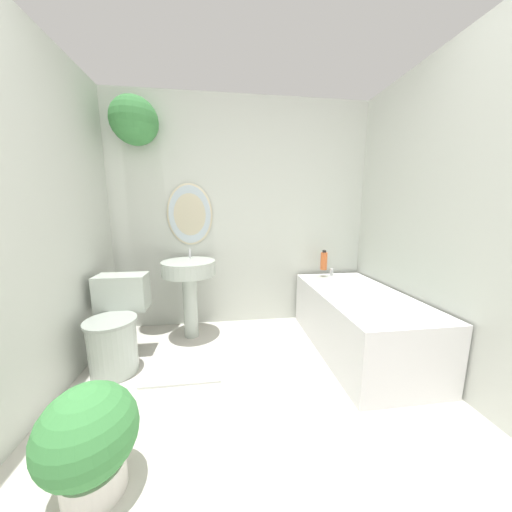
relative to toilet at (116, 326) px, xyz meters
name	(u,v)px	position (x,y,z in m)	size (l,w,h in m)	color
wall_back	(226,202)	(0.91, 0.73, 1.00)	(2.82, 0.43, 2.40)	silver
wall_left	(19,220)	(-0.29, -0.41, 0.86)	(0.06, 2.39, 2.40)	silver
wall_right	(449,218)	(2.46, -0.41, 0.86)	(0.06, 2.39, 2.40)	silver
toilet	(116,326)	(0.00, 0.00, 0.00)	(0.41, 0.58, 0.72)	#B2BCB2
pedestal_sink	(189,278)	(0.53, 0.43, 0.27)	(0.51, 0.51, 0.87)	#B2BCB2
bathtub	(358,320)	(2.05, -0.03, -0.06)	(0.73, 1.41, 0.62)	silver
shampoo_bottle	(324,261)	(1.95, 0.56, 0.38)	(0.07, 0.07, 0.21)	#DB6633
potted_plant	(89,438)	(0.26, -1.01, -0.06)	(0.41, 0.41, 0.51)	silver
bath_mat	(184,368)	(0.53, -0.14, -0.33)	(0.59, 0.40, 0.02)	silver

